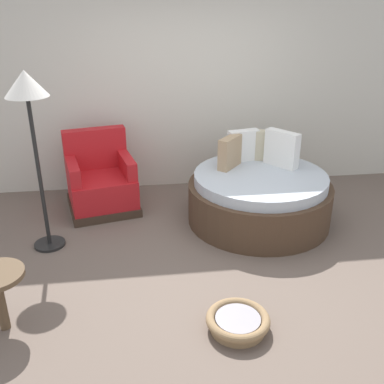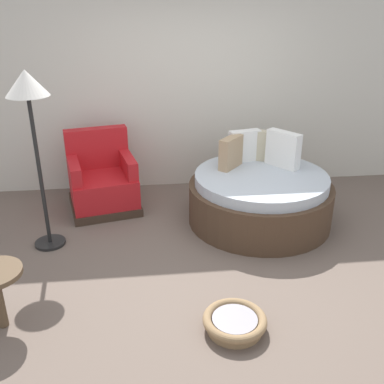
{
  "view_description": "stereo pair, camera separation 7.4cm",
  "coord_description": "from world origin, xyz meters",
  "px_view_note": "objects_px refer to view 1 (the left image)",
  "views": [
    {
      "loc": [
        -0.63,
        -3.68,
        2.43
      ],
      "look_at": [
        -0.09,
        0.48,
        0.55
      ],
      "focal_mm": 41.24,
      "sensor_mm": 36.0,
      "label": 1
    },
    {
      "loc": [
        -0.56,
        -3.69,
        2.43
      ],
      "look_at": [
        -0.09,
        0.48,
        0.55
      ],
      "focal_mm": 41.24,
      "sensor_mm": 36.0,
      "label": 2
    }
  ],
  "objects_px": {
    "round_daybed": "(259,196)",
    "floor_lamp": "(28,102)",
    "pet_basket": "(238,322)",
    "red_armchair": "(101,183)"
  },
  "relations": [
    {
      "from": "pet_basket",
      "to": "round_daybed",
      "type": "bearing_deg",
      "value": 70.17
    },
    {
      "from": "red_armchair",
      "to": "floor_lamp",
      "type": "xyz_separation_m",
      "value": [
        -0.51,
        -0.87,
        1.2
      ]
    },
    {
      "from": "round_daybed",
      "to": "floor_lamp",
      "type": "xyz_separation_m",
      "value": [
        -2.34,
        -0.29,
        1.23
      ]
    },
    {
      "from": "floor_lamp",
      "to": "round_daybed",
      "type": "bearing_deg",
      "value": 7.1
    },
    {
      "from": "round_daybed",
      "to": "floor_lamp",
      "type": "height_order",
      "value": "floor_lamp"
    },
    {
      "from": "red_armchair",
      "to": "pet_basket",
      "type": "distance_m",
      "value": 2.68
    },
    {
      "from": "round_daybed",
      "to": "floor_lamp",
      "type": "distance_m",
      "value": 2.66
    },
    {
      "from": "pet_basket",
      "to": "floor_lamp",
      "type": "relative_size",
      "value": 0.28
    },
    {
      "from": "pet_basket",
      "to": "floor_lamp",
      "type": "xyz_separation_m",
      "value": [
        -1.69,
        1.52,
        1.46
      ]
    },
    {
      "from": "floor_lamp",
      "to": "pet_basket",
      "type": "bearing_deg",
      "value": -41.9
    }
  ]
}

